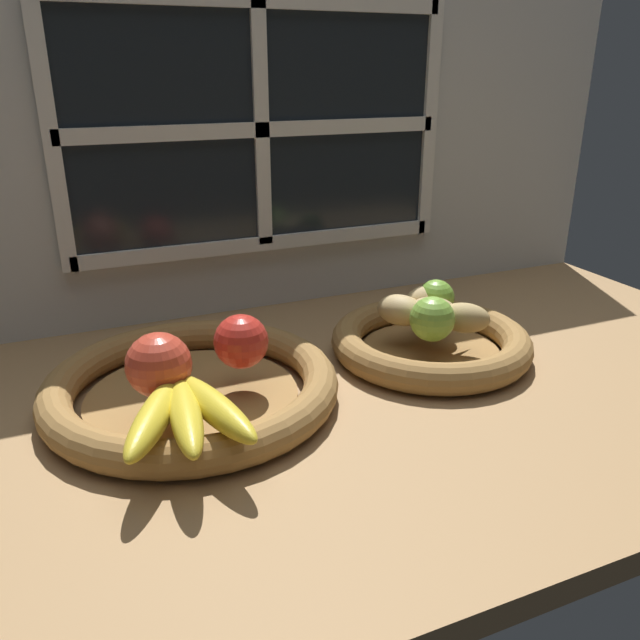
{
  "coord_description": "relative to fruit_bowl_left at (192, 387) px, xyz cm",
  "views": [
    {
      "loc": [
        -33.78,
        -75.37,
        40.54
      ],
      "look_at": [
        -2.05,
        -1.49,
        8.5
      ],
      "focal_mm": 35.78,
      "sensor_mm": 36.0,
      "label": 1
    }
  ],
  "objects": [
    {
      "name": "potato_small",
      "position": [
        39.39,
        -3.29,
        4.62
      ],
      "size": [
        8.54,
        8.1,
        4.38
      ],
      "primitive_type": "ellipsoid",
      "rotation": [
        0.0,
        0.0,
        5.61
      ],
      "color": "tan",
      "rests_on": "fruit_bowl_right"
    },
    {
      "name": "apple_red_front",
      "position": [
        -4.58,
        -5.24,
        6.29
      ],
      "size": [
        7.72,
        7.72,
        7.72
      ],
      "primitive_type": "sphere",
      "color": "#CC422D",
      "rests_on": "fruit_bowl_left"
    },
    {
      "name": "chili_pepper",
      "position": [
        37.84,
        -1.58,
        3.56
      ],
      "size": [
        10.65,
        5.51,
        2.25
      ],
      "primitive_type": "cone",
      "rotation": [
        0.0,
        1.57,
        0.33
      ],
      "color": "red",
      "rests_on": "fruit_bowl_right"
    },
    {
      "name": "fruit_bowl_right",
      "position": [
        36.1,
        -0.0,
        0.01
      ],
      "size": [
        29.81,
        29.81,
        4.5
      ],
      "color": "olive",
      "rests_on": "ground_plane"
    },
    {
      "name": "ground_plane",
      "position": [
        20.1,
        1.49,
        -3.57
      ],
      "size": [
        140.0,
        90.0,
        3.0
      ],
      "primitive_type": "cube",
      "color": "#9E774C"
    },
    {
      "name": "banana_bunch_front",
      "position": [
        -3.41,
        -12.99,
        4.13
      ],
      "size": [
        15.26,
        19.11,
        3.38
      ],
      "color": "gold",
      "rests_on": "fruit_bowl_left"
    },
    {
      "name": "back_wall",
      "position": [
        20.1,
        31.27,
        25.81
      ],
      "size": [
        140.0,
        4.6,
        55.0
      ],
      "color": "silver",
      "rests_on": "ground_plane"
    },
    {
      "name": "lime_far",
      "position": [
        39.2,
        3.99,
        5.31
      ],
      "size": [
        5.75,
        5.75,
        5.75
      ],
      "primitive_type": "sphere",
      "color": "#6B9E33",
      "rests_on": "fruit_bowl_right"
    },
    {
      "name": "fruit_bowl_left",
      "position": [
        0.0,
        0.0,
        0.0
      ],
      "size": [
        37.99,
        37.99,
        4.5
      ],
      "color": "olive",
      "rests_on": "ground_plane"
    },
    {
      "name": "potato_back",
      "position": [
        38.16,
        4.52,
        4.87
      ],
      "size": [
        7.71,
        5.18,
        4.88
      ],
      "primitive_type": "ellipsoid",
      "rotation": [
        0.0,
        0.0,
        3.16
      ],
      "color": "tan",
      "rests_on": "fruit_bowl_right"
    },
    {
      "name": "potato_large",
      "position": [
        36.1,
        -0.0,
        4.75
      ],
      "size": [
        9.23,
        8.86,
        4.64
      ],
      "primitive_type": "ellipsoid",
      "rotation": [
        0.0,
        0.0,
        5.65
      ],
      "color": "tan",
      "rests_on": "fruit_bowl_right"
    },
    {
      "name": "lime_near",
      "position": [
        33.44,
        -3.99,
        5.62
      ],
      "size": [
        6.38,
        6.38,
        6.38
      ],
      "primitive_type": "sphere",
      "color": "#7AAD3D",
      "rests_on": "fruit_bowl_right"
    },
    {
      "name": "potato_oblong",
      "position": [
        32.4,
        2.88,
        4.71
      ],
      "size": [
        8.37,
        9.08,
        4.55
      ],
      "primitive_type": "ellipsoid",
      "rotation": [
        0.0,
        0.0,
        5.27
      ],
      "color": "tan",
      "rests_on": "fruit_bowl_right"
    },
    {
      "name": "apple_red_right",
      "position": [
        6.38,
        -1.69,
        5.94
      ],
      "size": [
        7.02,
        7.02,
        7.02
      ],
      "primitive_type": "sphere",
      "color": "red",
      "rests_on": "fruit_bowl_left"
    }
  ]
}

